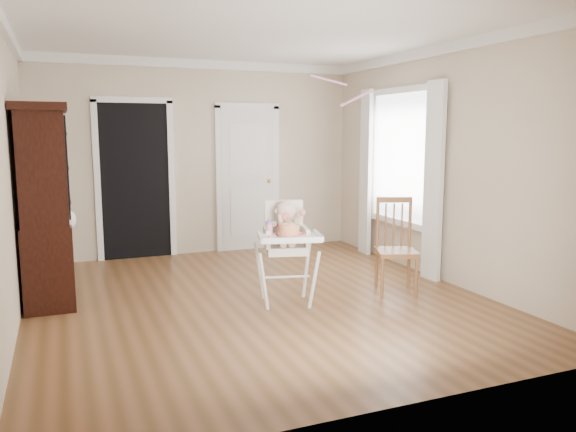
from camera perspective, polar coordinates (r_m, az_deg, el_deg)
name	(u,v)px	position (r m, az deg, el deg)	size (l,w,h in m)	color
floor	(258,299)	(5.89, -3.02, -8.46)	(5.00, 5.00, 0.00)	brown
ceiling	(256,29)	(5.71, -3.24, 18.40)	(5.00, 5.00, 0.00)	white
wall_back	(200,158)	(8.04, -8.94, 5.81)	(4.50, 4.50, 0.00)	beige
wall_left	(8,176)	(5.36, -26.60, 3.67)	(5.00, 5.00, 0.00)	beige
wall_right	(443,164)	(6.71, 15.43, 5.08)	(5.00, 5.00, 0.00)	beige
crown_molding	(256,36)	(5.70, -3.24, 17.81)	(4.50, 5.00, 0.12)	white
doorway	(135,177)	(7.89, -15.26, 3.80)	(1.06, 0.05, 2.22)	black
closet_door	(248,180)	(8.23, -4.08, 3.68)	(0.96, 0.09, 2.13)	white
window_right	(398,166)	(7.33, 11.16, 5.00)	(0.13, 1.84, 2.30)	white
high_chair	(286,240)	(5.60, -0.20, -2.46)	(0.76, 0.87, 1.06)	white
baby	(286,225)	(5.59, -0.22, -0.90)	(0.30, 0.27, 0.46)	beige
cake	(289,230)	(5.34, 0.11, -1.46)	(0.25, 0.25, 0.12)	silver
sippy_cup	(269,227)	(5.44, -1.92, -1.16)	(0.07, 0.07, 0.17)	pink
china_cabinet	(46,204)	(6.17, -23.38, 1.10)	(0.53, 1.18, 1.99)	black
dining_chair	(396,249)	(6.14, 10.91, -3.31)	(0.54, 0.54, 1.02)	brown
streamer	(328,80)	(6.40, 4.14, 13.61)	(0.03, 0.50, 0.02)	#FF93C8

